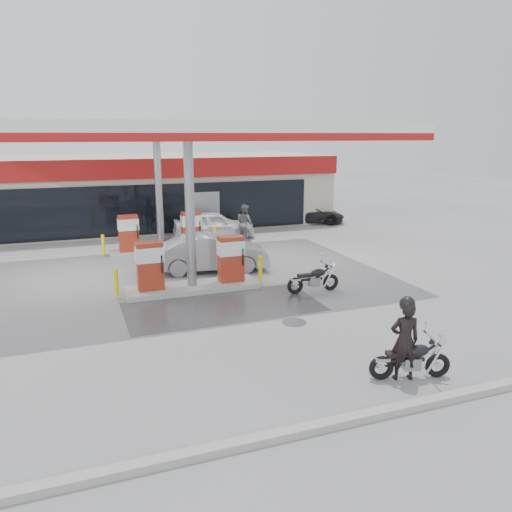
{
  "coord_description": "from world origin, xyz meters",
  "views": [
    {
      "loc": [
        -3.68,
        -14.09,
        5.19
      ],
      "look_at": [
        2.05,
        1.24,
        1.2
      ],
      "focal_mm": 35.0,
      "sensor_mm": 36.0,
      "label": 1
    }
  ],
  "objects_px": {
    "pump_island_far": "(161,237)",
    "parked_motorcycle": "(314,280)",
    "main_motorcycle": "(411,361)",
    "attendant": "(245,223)",
    "pump_island_near": "(192,270)",
    "hatchback_silver": "(211,253)",
    "parked_car_right": "(311,214)",
    "biker_walking": "(160,225)",
    "biker_main": "(405,341)",
    "sedan_white": "(214,225)"
  },
  "relations": [
    {
      "from": "attendant",
      "to": "sedan_white",
      "type": "bearing_deg",
      "value": 24.72
    },
    {
      "from": "pump_island_far",
      "to": "attendant",
      "type": "relative_size",
      "value": 2.76
    },
    {
      "from": "attendant",
      "to": "hatchback_silver",
      "type": "height_order",
      "value": "attendant"
    },
    {
      "from": "pump_island_far",
      "to": "biker_main",
      "type": "distance_m",
      "value": 14.15
    },
    {
      "from": "parked_motorcycle",
      "to": "pump_island_near",
      "type": "bearing_deg",
      "value": 159.26
    },
    {
      "from": "hatchback_silver",
      "to": "parked_car_right",
      "type": "bearing_deg",
      "value": -36.5
    },
    {
      "from": "pump_island_near",
      "to": "parked_car_right",
      "type": "relative_size",
      "value": 1.31
    },
    {
      "from": "pump_island_near",
      "to": "biker_main",
      "type": "bearing_deg",
      "value": -70.41
    },
    {
      "from": "parked_car_right",
      "to": "hatchback_silver",
      "type": "bearing_deg",
      "value": 158.24
    },
    {
      "from": "sedan_white",
      "to": "parked_car_right",
      "type": "xyz_separation_m",
      "value": [
        6.75,
        2.41,
        -0.16
      ]
    },
    {
      "from": "main_motorcycle",
      "to": "sedan_white",
      "type": "xyz_separation_m",
      "value": [
        0.12,
        16.12,
        0.29
      ]
    },
    {
      "from": "sedan_white",
      "to": "pump_island_near",
      "type": "bearing_deg",
      "value": 165.93
    },
    {
      "from": "parked_motorcycle",
      "to": "attendant",
      "type": "height_order",
      "value": "attendant"
    },
    {
      "from": "biker_main",
      "to": "parked_car_right",
      "type": "xyz_separation_m",
      "value": [
        7.05,
        18.48,
        -0.34
      ]
    },
    {
      "from": "main_motorcycle",
      "to": "hatchback_silver",
      "type": "height_order",
      "value": "hatchback_silver"
    },
    {
      "from": "parked_motorcycle",
      "to": "sedan_white",
      "type": "relative_size",
      "value": 0.45
    },
    {
      "from": "sedan_white",
      "to": "parked_car_right",
      "type": "distance_m",
      "value": 7.17
    },
    {
      "from": "parked_car_right",
      "to": "pump_island_far",
      "type": "bearing_deg",
      "value": 138.79
    },
    {
      "from": "sedan_white",
      "to": "parked_car_right",
      "type": "height_order",
      "value": "sedan_white"
    },
    {
      "from": "pump_island_far",
      "to": "biker_main",
      "type": "bearing_deg",
      "value": -78.59
    },
    {
      "from": "biker_walking",
      "to": "pump_island_near",
      "type": "bearing_deg",
      "value": -104.21
    },
    {
      "from": "parked_motorcycle",
      "to": "biker_walking",
      "type": "xyz_separation_m",
      "value": [
        -3.46,
        9.85,
        0.44
      ]
    },
    {
      "from": "parked_car_right",
      "to": "biker_main",
      "type": "bearing_deg",
      "value": -177.16
    },
    {
      "from": "pump_island_far",
      "to": "biker_walking",
      "type": "height_order",
      "value": "pump_island_far"
    },
    {
      "from": "biker_main",
      "to": "parked_motorcycle",
      "type": "height_order",
      "value": "biker_main"
    },
    {
      "from": "attendant",
      "to": "parked_car_right",
      "type": "relative_size",
      "value": 0.47
    },
    {
      "from": "biker_main",
      "to": "biker_walking",
      "type": "relative_size",
      "value": 1.02
    },
    {
      "from": "pump_island_far",
      "to": "parked_motorcycle",
      "type": "bearing_deg",
      "value": -63.5
    },
    {
      "from": "biker_main",
      "to": "pump_island_far",
      "type": "bearing_deg",
      "value": -64.06
    },
    {
      "from": "sedan_white",
      "to": "hatchback_silver",
      "type": "xyz_separation_m",
      "value": [
        -1.8,
        -6.0,
        0.02
      ]
    },
    {
      "from": "parked_motorcycle",
      "to": "biker_main",
      "type": "bearing_deg",
      "value": -96.62
    },
    {
      "from": "pump_island_far",
      "to": "parked_motorcycle",
      "type": "height_order",
      "value": "pump_island_far"
    },
    {
      "from": "parked_motorcycle",
      "to": "sedan_white",
      "type": "distance_m",
      "value": 9.87
    },
    {
      "from": "main_motorcycle",
      "to": "parked_motorcycle",
      "type": "xyz_separation_m",
      "value": [
        0.83,
        6.27,
        0.01
      ]
    },
    {
      "from": "main_motorcycle",
      "to": "hatchback_silver",
      "type": "xyz_separation_m",
      "value": [
        -1.69,
        10.12,
        0.31
      ]
    },
    {
      "from": "main_motorcycle",
      "to": "sedan_white",
      "type": "distance_m",
      "value": 16.12
    },
    {
      "from": "pump_island_near",
      "to": "main_motorcycle",
      "type": "relative_size",
      "value": 2.87
    },
    {
      "from": "biker_main",
      "to": "parked_car_right",
      "type": "height_order",
      "value": "biker_main"
    },
    {
      "from": "parked_motorcycle",
      "to": "attendant",
      "type": "xyz_separation_m",
      "value": [
        0.53,
        8.65,
        0.5
      ]
    },
    {
      "from": "biker_main",
      "to": "hatchback_silver",
      "type": "distance_m",
      "value": 10.18
    },
    {
      "from": "hatchback_silver",
      "to": "biker_walking",
      "type": "relative_size",
      "value": 2.51
    },
    {
      "from": "sedan_white",
      "to": "parked_car_right",
      "type": "relative_size",
      "value": 1.06
    },
    {
      "from": "parked_motorcycle",
      "to": "main_motorcycle",
      "type": "bearing_deg",
      "value": -94.9
    },
    {
      "from": "attendant",
      "to": "biker_walking",
      "type": "height_order",
      "value": "attendant"
    },
    {
      "from": "pump_island_near",
      "to": "main_motorcycle",
      "type": "xyz_separation_m",
      "value": [
        2.99,
        -7.92,
        -0.3
      ]
    },
    {
      "from": "biker_walking",
      "to": "parked_car_right",
      "type": "bearing_deg",
      "value": 2.44
    },
    {
      "from": "pump_island_near",
      "to": "attendant",
      "type": "distance_m",
      "value": 8.24
    },
    {
      "from": "attendant",
      "to": "parked_motorcycle",
      "type": "bearing_deg",
      "value": 155.33
    },
    {
      "from": "attendant",
      "to": "hatchback_silver",
      "type": "xyz_separation_m",
      "value": [
        -3.04,
        -4.8,
        -0.21
      ]
    },
    {
      "from": "attendant",
      "to": "pump_island_near",
      "type": "bearing_deg",
      "value": 127.03
    }
  ]
}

